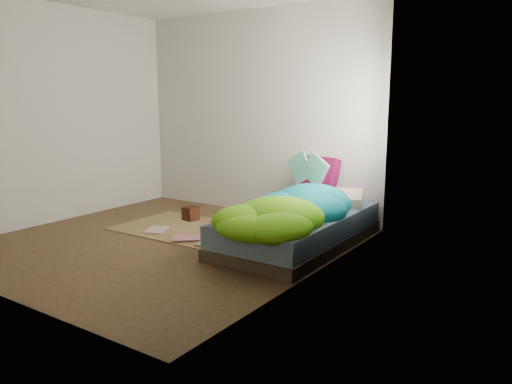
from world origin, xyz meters
TOP-DOWN VIEW (x-y plane):
  - ground at (0.00, 0.00)m, footprint 3.50×3.50m
  - room_walls at (0.01, 0.01)m, footprint 3.54×3.54m
  - bed at (1.22, 0.72)m, footprint 1.00×2.00m
  - duvet at (1.22, 0.50)m, footprint 0.96×1.84m
  - rug at (-0.15, 0.55)m, footprint 1.60×1.10m
  - pillow_floral at (1.34, 1.30)m, footprint 0.69×0.56m
  - pillow_magenta at (0.98, 1.62)m, footprint 0.49×0.21m
  - open_book at (1.04, 1.21)m, footprint 0.50×0.23m
  - wooden_box at (-0.39, 0.87)m, footprint 0.18×0.18m
  - floor_book_a at (-0.45, 0.21)m, footprint 0.32×0.36m
  - floor_book_b at (0.09, 0.27)m, footprint 0.39×0.39m
  - floor_book_c at (0.34, 0.19)m, footprint 0.34×0.40m

SIDE VIEW (x-z plane):
  - ground at x=0.00m, z-range 0.00..0.00m
  - rug at x=-0.15m, z-range 0.00..0.01m
  - floor_book_a at x=-0.45m, z-range 0.01..0.03m
  - floor_book_c at x=0.34m, z-range 0.01..0.04m
  - floor_book_b at x=0.09m, z-range 0.01..0.04m
  - wooden_box at x=-0.39m, z-range 0.01..0.17m
  - bed at x=1.22m, z-range 0.00..0.34m
  - pillow_floral at x=1.34m, z-range 0.34..0.47m
  - duvet at x=1.22m, z-range 0.34..0.68m
  - pillow_magenta at x=0.98m, z-range 0.34..0.81m
  - open_book at x=1.04m, z-range 0.68..0.98m
  - room_walls at x=0.01m, z-range 0.32..2.94m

